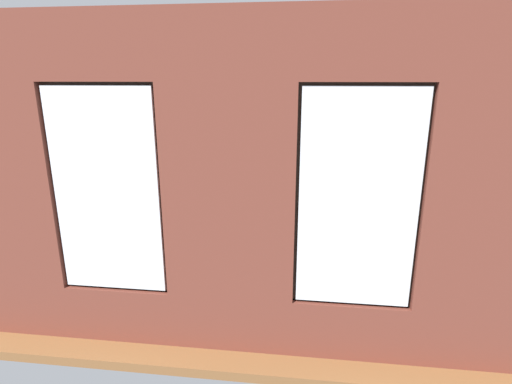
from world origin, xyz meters
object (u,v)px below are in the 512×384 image
coffee_table (259,221)px  papasan_chair (273,195)px  couch_by_window (181,281)px  potted_plant_foreground_right (166,183)px  potted_plant_near_tv (96,244)px  potted_plant_corner_near_left (387,177)px  tv_flatscreen (95,193)px  media_console (99,234)px  table_plant_small (250,207)px  cup_ceramic (235,217)px  remote_silver (264,220)px  candle_jar (281,213)px  couch_left (399,233)px  potted_plant_by_left_couch (361,210)px

coffee_table → papasan_chair: size_ratio=1.28×
couch_by_window → potted_plant_foreground_right: size_ratio=2.41×
papasan_chair → potted_plant_near_tv: potted_plant_near_tv is taller
potted_plant_foreground_right → potted_plant_corner_near_left: bearing=-179.5°
papasan_chair → tv_flatscreen: bearing=36.1°
coffee_table → media_console: media_console is taller
couch_by_window → papasan_chair: size_ratio=1.93×
coffee_table → table_plant_small: 0.27m
cup_ceramic → table_plant_small: (-0.22, -0.20, 0.10)m
coffee_table → remote_silver: (-0.10, 0.11, 0.06)m
remote_silver → media_console: (2.57, 0.53, -0.15)m
candle_jar → potted_plant_corner_near_left: bearing=-141.7°
media_console → couch_by_window: bearing=140.8°
cup_ceramic → couch_left: bearing=177.7°
coffee_table → potted_plant_foreground_right: size_ratio=1.60×
couch_by_window → tv_flatscreen: bearing=-39.3°
candle_jar → potted_plant_foreground_right: size_ratio=0.14×
tv_flatscreen → media_console: bearing=90.0°
couch_left → potted_plant_near_tv: 4.38m
couch_by_window → media_console: couch_by_window is taller
couch_left → coffee_table: size_ratio=1.36×
papasan_chair → potted_plant_corner_near_left: (-2.21, -0.44, 0.32)m
media_console → potted_plant_corner_near_left: 5.38m
remote_silver → couch_by_window: bearing=135.6°
couch_left → media_console: size_ratio=1.40×
potted_plant_near_tv → couch_left: bearing=-159.9°
media_console → papasan_chair: (-2.61, -1.90, 0.17)m
remote_silver → candle_jar: bearing=-70.2°
candle_jar → coffee_table: bearing=19.9°
couch_left → potted_plant_foreground_right: (4.37, -1.87, 0.17)m
couch_by_window → potted_plant_corner_near_left: bearing=-128.6°
cup_ceramic → remote_silver: size_ratio=0.57×
couch_left → potted_plant_by_left_couch: bearing=-165.6°
couch_by_window → papasan_chair: couch_by_window is taller
cup_ceramic → potted_plant_corner_near_left: potted_plant_corner_near_left is taller
media_console → tv_flatscreen: (0.00, -0.00, 0.66)m
couch_left → potted_plant_foreground_right: potted_plant_foreground_right is taller
papasan_chair → potted_plant_by_left_couch: papasan_chair is taller
table_plant_small → potted_plant_by_left_couch: (-1.95, -0.99, -0.30)m
couch_by_window → potted_plant_corner_near_left: potted_plant_corner_near_left is taller
cup_ceramic → potted_plant_near_tv: 2.22m
potted_plant_foreground_right → table_plant_small: bearing=142.1°
cup_ceramic → remote_silver: bearing=180.0°
couch_by_window → cup_ceramic: 2.02m
couch_by_window → tv_flatscreen: size_ratio=1.64×
cup_ceramic → potted_plant_corner_near_left: (-2.73, -1.81, 0.30)m
table_plant_small → potted_plant_foreground_right: 2.55m
remote_silver → potted_plant_foreground_right: (2.27, -1.77, 0.09)m
table_plant_small → potted_plant_corner_near_left: bearing=-147.3°
candle_jar → remote_silver: bearing=42.8°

